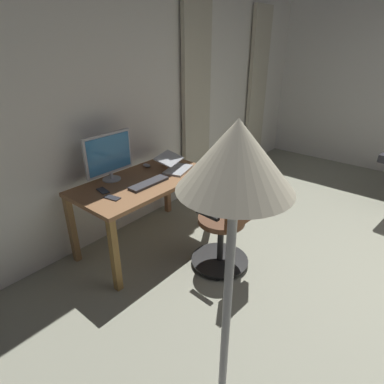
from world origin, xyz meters
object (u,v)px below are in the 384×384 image
at_px(desk, 144,188).
at_px(cell_phone_face_up, 112,198).
at_px(mug_coffee, 165,159).
at_px(computer_keyboard, 149,183).
at_px(computer_monitor, 109,155).
at_px(floor_lamp, 233,214).
at_px(office_chair, 227,226).
at_px(cell_phone_by_monitor, 103,191).
at_px(laptop, 175,165).
at_px(computer_mouse, 147,165).

relative_size(desk, cell_phone_face_up, 9.73).
bearing_deg(mug_coffee, computer_keyboard, 28.43).
distance_m(computer_monitor, floor_lamp, 2.37).
bearing_deg(office_chair, cell_phone_by_monitor, 126.97).
distance_m(computer_keyboard, cell_phone_face_up, 0.41).
height_order(cell_phone_face_up, cell_phone_by_monitor, same).
distance_m(computer_monitor, mug_coffee, 0.70).
xyz_separation_m(desk, laptop, (-0.39, 0.06, 0.15)).
distance_m(computer_mouse, cell_phone_by_monitor, 0.70).
xyz_separation_m(computer_keyboard, cell_phone_by_monitor, (0.38, -0.21, -0.01)).
bearing_deg(cell_phone_face_up, computer_keyboard, 165.71).
bearing_deg(office_chair, computer_keyboard, 112.30).
distance_m(desk, computer_keyboard, 0.17).
height_order(computer_mouse, cell_phone_by_monitor, computer_mouse).
xyz_separation_m(computer_monitor, computer_keyboard, (-0.16, 0.37, -0.24)).
relative_size(office_chair, cell_phone_face_up, 6.84).
bearing_deg(mug_coffee, desk, 17.73).
relative_size(cell_phone_by_monitor, mug_coffee, 1.16).
bearing_deg(cell_phone_by_monitor, office_chair, 133.88).
bearing_deg(computer_keyboard, computer_monitor, -67.27).
distance_m(laptop, cell_phone_face_up, 0.85).
bearing_deg(floor_lamp, computer_mouse, -126.25).
height_order(laptop, mug_coffee, laptop).
height_order(desk, cell_phone_face_up, cell_phone_face_up).
relative_size(computer_keyboard, mug_coffee, 3.45).
bearing_deg(floor_lamp, cell_phone_face_up, -114.48).
bearing_deg(computer_monitor, office_chair, 109.91).
bearing_deg(laptop, computer_keyboard, -8.43).
height_order(computer_monitor, computer_mouse, computer_monitor).
bearing_deg(computer_keyboard, mug_coffee, -151.57).
relative_size(office_chair, cell_phone_by_monitor, 6.84).
bearing_deg(computer_keyboard, office_chair, 108.46).
bearing_deg(cell_phone_by_monitor, cell_phone_face_up, 89.92).
bearing_deg(cell_phone_face_up, floor_lamp, 55.11).
distance_m(computer_keyboard, floor_lamp, 2.21).
distance_m(desk, computer_monitor, 0.47).
relative_size(cell_phone_by_monitor, floor_lamp, 0.08).
relative_size(computer_monitor, mug_coffee, 4.25).
height_order(computer_monitor, cell_phone_face_up, computer_monitor).
bearing_deg(mug_coffee, computer_monitor, -8.87).
relative_size(office_chair, laptop, 2.42).
bearing_deg(floor_lamp, computer_monitor, -116.73).
height_order(cell_phone_by_monitor, mug_coffee, mug_coffee).
distance_m(laptop, computer_mouse, 0.33).
bearing_deg(computer_mouse, desk, 41.79).
relative_size(computer_monitor, cell_phone_by_monitor, 3.67).
height_order(office_chair, cell_phone_face_up, office_chair).
distance_m(cell_phone_by_monitor, floor_lamp, 2.21).
bearing_deg(desk, floor_lamp, 55.65).
relative_size(desk, computer_monitor, 2.66).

